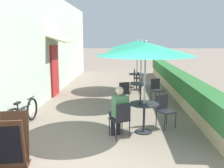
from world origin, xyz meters
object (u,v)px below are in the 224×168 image
patio_table_mid (140,89)px  cafe_chair_far_right (137,77)px  patio_umbrella_mid (141,46)px  bicycle_leaning (23,114)px  cafe_chair_near_left (121,118)px  coffee_cup_near (140,103)px  patio_umbrella_near (146,49)px  cafe_chair_mid_right (157,88)px  menu_board (12,142)px  patio_table_near (144,112)px  cafe_chair_mid_left (123,92)px  patio_umbrella_far (137,44)px  seated_patron_near_left (119,109)px  cafe_chair_far_left (137,82)px  cafe_chair_near_right (164,108)px  coffee_cup_far (138,73)px  patio_table_far (137,78)px

patio_table_mid → cafe_chair_far_right: (0.02, 3.25, -0.02)m
patio_umbrella_mid → bicycle_leaning: size_ratio=1.38×
cafe_chair_near_left → coffee_cup_near: bearing=4.7°
patio_umbrella_near → cafe_chair_mid_right: (0.72, 3.20, -1.60)m
patio_table_mid → menu_board: bearing=-119.0°
patio_umbrella_near → cafe_chair_mid_right: size_ratio=2.76×
coffee_cup_near → patio_table_near: bearing=41.2°
cafe_chair_mid_left → cafe_chair_mid_right: size_ratio=1.00×
coffee_cup_near → patio_umbrella_far: patio_umbrella_far is taller
cafe_chair_mid_left → cafe_chair_far_right: 3.65m
seated_patron_near_left → cafe_chair_far_left: seated_patron_near_left is taller
cafe_chair_near_right → cafe_chair_far_left: size_ratio=1.00×
cafe_chair_near_right → cafe_chair_far_right: same height
seated_patron_near_left → cafe_chair_far_right: seated_patron_near_left is taller
coffee_cup_far → seated_patron_near_left: bearing=-97.8°
patio_table_far → cafe_chair_near_left: bearing=-96.5°
patio_table_near → cafe_chair_mid_right: (0.72, 3.20, -0.02)m
patio_umbrella_near → patio_table_mid: patio_umbrella_near is taller
seated_patron_near_left → menu_board: 2.49m
patio_umbrella_mid → cafe_chair_mid_right: 1.75m
bicycle_leaning → patio_umbrella_mid: bearing=41.8°
patio_umbrella_mid → patio_umbrella_far: bearing=90.3°
seated_patron_near_left → coffee_cup_near: 0.57m
patio_umbrella_near → cafe_chair_far_left: patio_umbrella_near is taller
patio_table_near → patio_umbrella_mid: (0.09, 2.86, 1.58)m
menu_board → cafe_chair_far_left: bearing=57.8°
patio_umbrella_mid → cafe_chair_far_left: (-0.04, 1.81, -1.60)m
cafe_chair_near_right → coffee_cup_far: cafe_chair_near_right is taller
cafe_chair_far_right → patio_table_near: bearing=7.4°
coffee_cup_near → bicycle_leaning: 3.16m
cafe_chair_near_left → coffee_cup_near: size_ratio=9.67×
patio_table_mid → menu_board: size_ratio=0.76×
patio_table_far → bicycle_leaning: size_ratio=0.43×
cafe_chair_near_right → cafe_chair_far_left: 4.27m
cafe_chair_far_left → bicycle_leaning: 5.49m
patio_table_near → coffee_cup_far: (0.14, 5.28, 0.26)m
patio_umbrella_mid → menu_board: (-2.64, -4.76, -1.62)m
patio_umbrella_mid → bicycle_leaning: bearing=-142.0°
cafe_chair_mid_left → patio_table_far: cafe_chair_mid_left is taller
patio_table_mid → patio_table_far: (-0.01, 2.53, 0.00)m
patio_umbrella_near → bicycle_leaning: patio_umbrella_near is taller
cafe_chair_mid_right → cafe_chair_far_right: 2.97m
cafe_chair_near_right → coffee_cup_far: bearing=-115.1°
cafe_chair_mid_left → cafe_chair_mid_right: bearing=6.1°
patio_umbrella_near → patio_umbrella_mid: same height
cafe_chair_far_right → menu_board: 8.44m
cafe_chair_mid_right → menu_board: menu_board is taller
patio_table_far → cafe_chair_mid_left: bearing=-102.2°
seated_patron_near_left → cafe_chair_far_left: 5.05m
coffee_cup_near → cafe_chair_mid_left: cafe_chair_mid_left is taller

